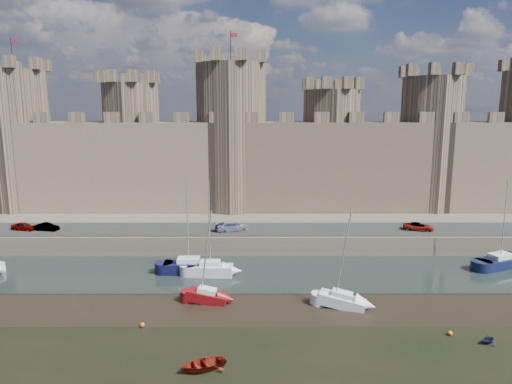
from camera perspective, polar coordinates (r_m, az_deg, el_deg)
water_channel at (r=53.15m, az=-6.47°, el=-10.04°), size 160.00×12.00×0.08m
quay at (r=87.44m, az=-3.92°, el=-1.11°), size 160.00×60.00×2.50m
road at (r=61.89m, az=-5.51°, el=-4.66°), size 160.00×7.00×0.10m
castle at (r=74.13m, az=-5.12°, el=4.98°), size 108.50×11.00×29.00m
car_0 at (r=68.40m, az=-27.03°, el=-3.87°), size 3.54×2.03×1.13m
car_1 at (r=66.87m, az=-24.72°, el=-4.01°), size 3.44×1.78×1.08m
car_2 at (r=60.76m, az=-3.06°, el=-4.32°), size 4.80×3.09×1.29m
car_3 at (r=64.70m, az=19.63°, el=-4.11°), size 4.25×2.80×1.09m
sailboat_1 at (r=53.20m, az=-8.41°, el=-9.13°), size 5.61×2.25×11.19m
sailboat_2 at (r=52.05m, az=-5.75°, el=-9.52°), size 5.10×2.21×10.81m
sailboat_3 at (r=61.52m, az=28.21°, el=-7.63°), size 6.45×4.49×10.55m
sailboat_4 at (r=45.45m, az=-6.12°, el=-12.75°), size 4.12×2.16×9.16m
sailboat_5 at (r=45.03m, az=10.69°, el=-13.10°), size 4.68×3.00×9.42m
dinghy_4 at (r=35.19m, az=-6.66°, el=-20.67°), size 4.15×3.78×0.70m
dinghy_7 at (r=42.40m, az=27.02°, el=-16.10°), size 1.77×1.67×0.74m
buoy_1 at (r=41.91m, az=-14.02°, el=-15.80°), size 0.42×0.42×0.42m
buoy_3 at (r=42.57m, az=23.09°, el=-15.93°), size 0.40×0.40×0.40m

